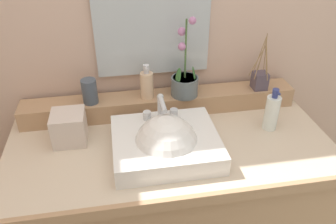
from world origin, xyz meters
TOP-DOWN VIEW (x-y plane):
  - wall_back at (0.00, 0.42)m, footprint 3.27×0.20m
  - vanity_cabinet at (0.00, -0.00)m, footprint 1.31×0.63m
  - back_ledge at (0.00, 0.23)m, footprint 1.23×0.13m
  - sink_basin at (-0.03, -0.07)m, footprint 0.40×0.35m
  - potted_plant at (0.10, 0.22)m, footprint 0.12×0.12m
  - soap_dispenser at (-0.06, 0.22)m, footprint 0.06×0.06m
  - tumbler_cup at (-0.31, 0.22)m, footprint 0.06×0.06m
  - reed_diffuser at (0.46, 0.22)m, footprint 0.09×0.09m
  - lotion_bottle at (0.44, 0.02)m, footprint 0.06×0.06m
  - tissue_box at (-0.39, 0.08)m, footprint 0.13×0.13m
  - mirror at (-0.02, 0.30)m, footprint 0.49×0.02m

SIDE VIEW (x-z plane):
  - vanity_cabinet at x=0.00m, z-range 0.00..0.84m
  - sink_basin at x=-0.03m, z-range 0.74..1.01m
  - back_ledge at x=0.00m, z-range 0.83..0.92m
  - tissue_box at x=-0.39m, z-range 0.83..0.96m
  - lotion_bottle at x=0.44m, z-range 0.82..1.01m
  - reed_diffuser at x=0.46m, z-range 0.83..1.10m
  - tumbler_cup at x=-0.31m, z-range 0.92..1.03m
  - soap_dispenser at x=-0.06m, z-range 0.91..1.06m
  - potted_plant at x=0.10m, z-range 0.81..1.17m
  - wall_back at x=0.00m, z-range 0.00..2.43m
  - mirror at x=-0.02m, z-range 1.00..1.47m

